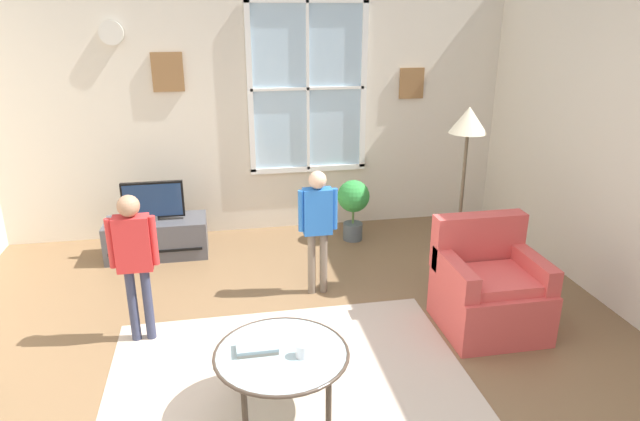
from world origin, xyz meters
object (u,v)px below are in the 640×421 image
object	(u,v)px
cup	(303,350)
floor_lamp	(467,139)
tv_stand	(157,238)
person_red_shirt	(134,252)
television	(153,200)
book_stack	(257,348)
remote_near_books	(270,348)
person_blue_shirt	(318,218)
coffee_table	(281,356)
potted_plant_by_window	(353,202)
armchair	(489,289)

from	to	relation	value
cup	floor_lamp	xyz separation A→B (m)	(1.64, 1.47, 0.90)
tv_stand	person_red_shirt	size ratio (longest dim) A/B	0.86
television	book_stack	distance (m)	2.74
remote_near_books	person_red_shirt	world-z (taller)	person_red_shirt
tv_stand	person_blue_shirt	world-z (taller)	person_blue_shirt
tv_stand	person_red_shirt	xyz separation A→B (m)	(0.02, -1.61, 0.54)
coffee_table	cup	bearing A→B (deg)	-26.57
coffee_table	cup	size ratio (longest dim) A/B	9.75
cup	floor_lamp	size ratio (longest dim) A/B	0.05
coffee_table	potted_plant_by_window	distance (m)	2.92
book_stack	remote_near_books	bearing A→B (deg)	-0.45
remote_near_books	floor_lamp	xyz separation A→B (m)	(1.83, 1.36, 0.94)
book_stack	tv_stand	bearing A→B (deg)	107.84
armchair	person_blue_shirt	distance (m)	1.53
cup	television	bearing A→B (deg)	112.13
person_blue_shirt	floor_lamp	distance (m)	1.43
tv_stand	potted_plant_by_window	world-z (taller)	potted_plant_by_window
armchair	book_stack	world-z (taller)	armchair
tv_stand	coffee_table	xyz separation A→B (m)	(0.98, -2.66, 0.23)
cup	floor_lamp	distance (m)	2.38
armchair	potted_plant_by_window	xyz separation A→B (m)	(-0.63, 1.95, 0.11)
person_blue_shirt	person_red_shirt	size ratio (longest dim) A/B	0.97
book_stack	potted_plant_by_window	world-z (taller)	potted_plant_by_window
book_stack	floor_lamp	world-z (taller)	floor_lamp
book_stack	person_blue_shirt	world-z (taller)	person_blue_shirt
armchair	person_red_shirt	bearing A→B (deg)	173.51
television	book_stack	bearing A→B (deg)	-72.14
armchair	cup	size ratio (longest dim) A/B	10.09
person_blue_shirt	coffee_table	bearing A→B (deg)	-108.18
tv_stand	floor_lamp	bearing A→B (deg)	-24.46
book_stack	television	bearing A→B (deg)	107.86
cup	person_red_shirt	world-z (taller)	person_red_shirt
remote_near_books	floor_lamp	size ratio (longest dim) A/B	0.08
armchair	floor_lamp	bearing A→B (deg)	88.41
person_red_shirt	person_blue_shirt	bearing A→B (deg)	18.90
remote_near_books	television	bearing A→B (deg)	109.35
tv_stand	cup	xyz separation A→B (m)	(1.10, -2.72, 0.30)
coffee_table	tv_stand	bearing A→B (deg)	110.28
book_stack	potted_plant_by_window	xyz separation A→B (m)	(1.26, 2.64, -0.03)
person_blue_shirt	cup	bearing A→B (deg)	-103.49
coffee_table	person_blue_shirt	distance (m)	1.66
armchair	cup	bearing A→B (deg)	-153.72
television	person_blue_shirt	distance (m)	1.86
person_red_shirt	floor_lamp	bearing A→B (deg)	7.53
cup	potted_plant_by_window	bearing A→B (deg)	70.17
tv_stand	armchair	world-z (taller)	armchair
television	person_red_shirt	size ratio (longest dim) A/B	0.52
armchair	floor_lamp	distance (m)	1.26
armchair	book_stack	bearing A→B (deg)	-159.92
armchair	potted_plant_by_window	world-z (taller)	armchair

